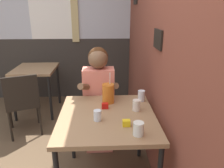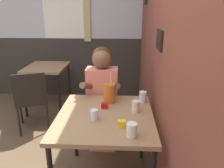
{
  "view_description": "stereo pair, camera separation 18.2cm",
  "coord_description": "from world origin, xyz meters",
  "px_view_note": "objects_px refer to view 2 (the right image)",
  "views": [
    {
      "loc": [
        0.68,
        -1.41,
        1.6
      ],
      "look_at": [
        0.77,
        0.46,
        0.96
      ],
      "focal_mm": 35.0,
      "sensor_mm": 36.0,
      "label": 1
    },
    {
      "loc": [
        0.86,
        -1.41,
        1.6
      ],
      "look_at": [
        0.77,
        0.46,
        0.96
      ],
      "focal_mm": 35.0,
      "sensor_mm": 36.0,
      "label": 2
    }
  ],
  "objects_px": {
    "person_seated": "(102,98)",
    "cocktail_pitcher": "(109,93)",
    "main_table": "(105,122)",
    "background_table": "(47,72)",
    "chair_near_window": "(31,97)"
  },
  "relations": [
    {
      "from": "background_table",
      "to": "chair_near_window",
      "type": "relative_size",
      "value": 0.87
    },
    {
      "from": "cocktail_pitcher",
      "to": "person_seated",
      "type": "bearing_deg",
      "value": 107.37
    },
    {
      "from": "main_table",
      "to": "chair_near_window",
      "type": "distance_m",
      "value": 1.43
    },
    {
      "from": "person_seated",
      "to": "cocktail_pitcher",
      "type": "height_order",
      "value": "person_seated"
    },
    {
      "from": "main_table",
      "to": "person_seated",
      "type": "distance_m",
      "value": 0.58
    },
    {
      "from": "background_table",
      "to": "person_seated",
      "type": "bearing_deg",
      "value": -46.88
    },
    {
      "from": "background_table",
      "to": "cocktail_pitcher",
      "type": "height_order",
      "value": "cocktail_pitcher"
    },
    {
      "from": "person_seated",
      "to": "cocktail_pitcher",
      "type": "xyz_separation_m",
      "value": [
        0.1,
        -0.31,
        0.18
      ]
    },
    {
      "from": "main_table",
      "to": "chair_near_window",
      "type": "relative_size",
      "value": 1.06
    },
    {
      "from": "main_table",
      "to": "person_seated",
      "type": "relative_size",
      "value": 0.73
    },
    {
      "from": "person_seated",
      "to": "cocktail_pitcher",
      "type": "distance_m",
      "value": 0.37
    },
    {
      "from": "person_seated",
      "to": "cocktail_pitcher",
      "type": "relative_size",
      "value": 4.0
    },
    {
      "from": "main_table",
      "to": "cocktail_pitcher",
      "type": "height_order",
      "value": "cocktail_pitcher"
    },
    {
      "from": "chair_near_window",
      "to": "person_seated",
      "type": "xyz_separation_m",
      "value": [
        0.99,
        -0.36,
        0.16
      ]
    },
    {
      "from": "background_table",
      "to": "main_table",
      "type": "bearing_deg",
      "value": -56.74
    }
  ]
}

